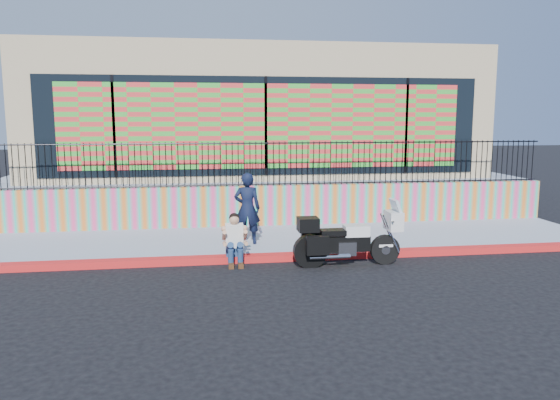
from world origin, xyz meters
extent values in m
plane|color=black|center=(0.00, 0.00, 0.00)|extent=(90.00, 90.00, 0.00)
cube|color=red|center=(0.00, 0.00, 0.07)|extent=(16.00, 0.30, 0.15)
cube|color=#949EB2|center=(0.00, 1.65, 0.07)|extent=(16.00, 3.00, 0.15)
cube|color=#ED3E7C|center=(0.00, 3.25, 0.70)|extent=(16.00, 0.20, 1.10)
cube|color=#949EB2|center=(0.00, 8.35, 0.62)|extent=(16.00, 10.00, 1.25)
cube|color=tan|center=(0.00, 8.15, 3.25)|extent=(14.00, 8.00, 4.00)
cube|color=black|center=(0.00, 4.13, 2.85)|extent=(12.60, 0.04, 2.80)
cube|color=red|center=(0.00, 4.10, 2.85)|extent=(11.48, 0.02, 2.40)
cylinder|color=black|center=(1.97, -0.60, 0.32)|extent=(0.63, 0.13, 0.63)
cylinder|color=black|center=(0.35, -0.60, 0.32)|extent=(0.63, 0.13, 0.63)
cube|color=black|center=(1.16, -0.60, 0.48)|extent=(0.91, 0.27, 0.33)
cube|color=silver|center=(1.11, -0.60, 0.38)|extent=(0.38, 0.33, 0.29)
cube|color=silver|center=(1.33, -0.60, 0.75)|extent=(0.53, 0.31, 0.23)
cube|color=black|center=(0.83, -0.60, 0.73)|extent=(0.53, 0.33, 0.11)
cube|color=silver|center=(2.15, -0.60, 0.94)|extent=(0.29, 0.50, 0.40)
cube|color=silver|center=(2.19, -0.60, 1.24)|extent=(0.18, 0.44, 0.32)
cube|color=black|center=(0.30, -0.60, 0.91)|extent=(0.42, 0.40, 0.29)
cube|color=black|center=(0.44, -0.89, 0.53)|extent=(0.46, 0.17, 0.38)
cube|color=black|center=(0.44, -0.31, 0.53)|extent=(0.46, 0.17, 0.38)
cube|color=silver|center=(1.97, -0.60, 0.41)|extent=(0.31, 0.15, 0.06)
imported|color=black|center=(-0.81, 1.09, 0.99)|extent=(0.67, 0.49, 1.68)
cube|color=navy|center=(-1.19, 0.02, 0.24)|extent=(0.36, 0.28, 0.18)
cube|color=white|center=(-1.19, -0.02, 0.59)|extent=(0.38, 0.27, 0.54)
sphere|color=tan|center=(-1.19, -0.06, 0.95)|extent=(0.21, 0.21, 0.21)
cube|color=#472814|center=(-1.29, -0.42, 0.05)|extent=(0.11, 0.26, 0.10)
cube|color=#472814|center=(-1.09, -0.42, 0.05)|extent=(0.11, 0.26, 0.10)
camera|label=1|loc=(-1.89, -11.48, 3.11)|focal=35.00mm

